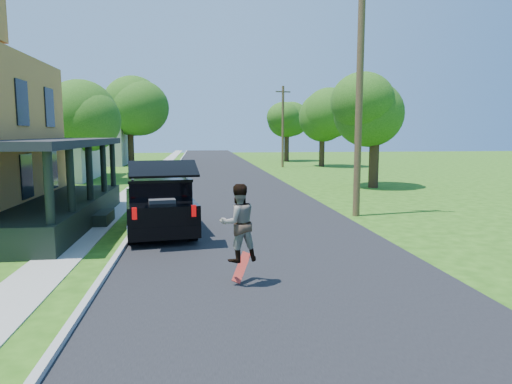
{
  "coord_description": "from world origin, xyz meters",
  "views": [
    {
      "loc": [
        -1.83,
        -11.24,
        3.32
      ],
      "look_at": [
        -0.04,
        3.0,
        1.48
      ],
      "focal_mm": 32.0,
      "sensor_mm": 36.0,
      "label": 1
    }
  ],
  "objects": [
    {
      "name": "skateboard",
      "position": [
        -0.92,
        -1.4,
        0.34
      ],
      "size": [
        0.48,
        0.53,
        0.62
      ],
      "rotation": [
        0.0,
        0.0,
        -0.19
      ],
      "color": "#9C170D",
      "rests_on": "ground"
    },
    {
      "name": "tree_right_mid",
      "position": [
        10.57,
        34.03,
        5.52
      ],
      "size": [
        5.43,
        5.33,
        8.38
      ],
      "rotation": [
        0.0,
        0.0,
        -0.03
      ],
      "color": "black",
      "rests_on": "ground"
    },
    {
      "name": "black_suv",
      "position": [
        -3.2,
        4.36,
        0.97
      ],
      "size": [
        2.83,
        5.7,
        2.55
      ],
      "rotation": [
        0.0,
        0.0,
        0.15
      ],
      "color": "black",
      "rests_on": "ground"
    },
    {
      "name": "neighbor_house_far",
      "position": [
        -13.5,
        40.0,
        4.19
      ],
      "size": [
        12.78,
        12.78,
        8.3
      ],
      "color": "beige",
      "rests_on": "ground"
    },
    {
      "name": "tree_right_far",
      "position": [
        8.64,
        42.83,
        5.57
      ],
      "size": [
        5.17,
        4.99,
        8.28
      ],
      "rotation": [
        0.0,
        0.0,
        -0.01
      ],
      "color": "black",
      "rests_on": "ground"
    },
    {
      "name": "tree_left_mid",
      "position": [
        -9.88,
        21.06,
        4.68
      ],
      "size": [
        6.12,
        5.91,
        7.4
      ],
      "rotation": [
        0.0,
        0.0,
        0.26
      ],
      "color": "black",
      "rests_on": "ground"
    },
    {
      "name": "neighbor_house_mid",
      "position": [
        -13.5,
        24.0,
        4.19
      ],
      "size": [
        12.78,
        12.78,
        8.3
      ],
      "color": "beige",
      "rests_on": "ground"
    },
    {
      "name": "sidewalk",
      "position": [
        -5.6,
        20.0,
        0.0
      ],
      "size": [
        1.3,
        120.0,
        0.03
      ],
      "primitive_type": "cube",
      "color": "gray",
      "rests_on": "ground"
    },
    {
      "name": "skateboarder",
      "position": [
        -1.0,
        -1.59,
        1.41
      ],
      "size": [
        0.97,
        0.84,
        1.69
      ],
      "rotation": [
        0.0,
        0.0,
        3.42
      ],
      "color": "black",
      "rests_on": "ground"
    },
    {
      "name": "curb",
      "position": [
        -4.05,
        20.0,
        0.0
      ],
      "size": [
        0.15,
        120.0,
        0.12
      ],
      "primitive_type": "cube",
      "color": "#9B9B96",
      "rests_on": "ground"
    },
    {
      "name": "utility_pole_near",
      "position": [
        4.5,
        6.4,
        5.58
      ],
      "size": [
        1.66,
        0.7,
        10.84
      ],
      "rotation": [
        0.0,
        0.0,
        -0.34
      ],
      "color": "#40301D",
      "rests_on": "ground"
    },
    {
      "name": "ground",
      "position": [
        0.0,
        0.0,
        0.0
      ],
      "size": [
        140.0,
        140.0,
        0.0
      ],
      "primitive_type": "plane",
      "color": "#234E0F",
      "rests_on": "ground"
    },
    {
      "name": "tree_left_far",
      "position": [
        -8.88,
        37.85,
        6.54
      ],
      "size": [
        7.15,
        6.87,
        9.83
      ],
      "rotation": [
        0.0,
        0.0,
        0.2
      ],
      "color": "black",
      "rests_on": "ground"
    },
    {
      "name": "street",
      "position": [
        0.0,
        20.0,
        0.0
      ],
      "size": [
        8.0,
        120.0,
        0.02
      ],
      "primitive_type": "cube",
      "color": "black",
      "rests_on": "ground"
    },
    {
      "name": "tree_right_near",
      "position": [
        8.83,
        15.73,
        4.88
      ],
      "size": [
        6.11,
        5.65,
        7.42
      ],
      "rotation": [
        0.0,
        0.0,
        0.31
      ],
      "color": "black",
      "rests_on": "ground"
    },
    {
      "name": "utility_pole_far",
      "position": [
        6.46,
        33.44,
        4.1
      ],
      "size": [
        1.5,
        0.36,
        7.94
      ],
      "rotation": [
        0.0,
        0.0,
        0.17
      ],
      "color": "#40301D",
      "rests_on": "ground"
    }
  ]
}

